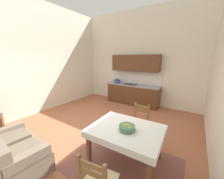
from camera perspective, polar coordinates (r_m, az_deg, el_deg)
name	(u,v)px	position (r m, az deg, el deg)	size (l,w,h in m)	color
ground_plane	(98,130)	(4.10, -6.00, -17.33)	(5.97, 6.37, 0.10)	#A86042
wall_back	(139,58)	(6.08, 11.67, 13.29)	(5.97, 0.12, 4.09)	silver
wall_left	(40,58)	(5.68, -29.20, 11.87)	(0.12, 6.37, 4.09)	silver
area_rug	(123,164)	(2.98, 4.83, -30.00)	(2.10, 1.60, 0.01)	brown
kitchen_cabinetry	(133,85)	(5.92, 9.33, 1.80)	(2.38, 0.63, 2.20)	#56331C
dining_table	(126,134)	(2.66, 6.20, -18.82)	(1.38, 1.10, 0.75)	brown
dining_chair_kitchen_side	(139,123)	(3.48, 11.84, -14.27)	(0.42, 0.42, 0.93)	#D1BC89
small_couch	(14,152)	(3.32, -37.17, -21.20)	(1.48, 0.91, 0.78)	#7A6B5B
fruit_bowl	(127,127)	(2.50, 6.65, -16.20)	(0.30, 0.30, 0.12)	#4C7F5B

